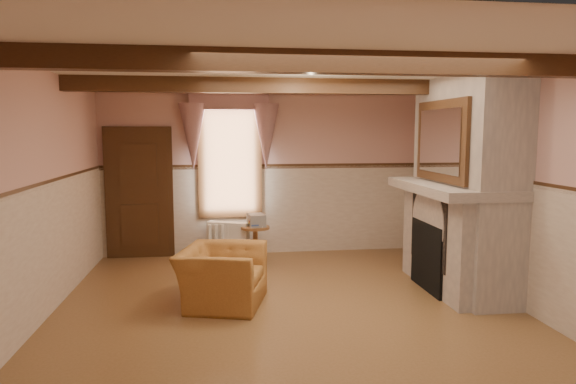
{
  "coord_description": "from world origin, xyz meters",
  "views": [
    {
      "loc": [
        -0.78,
        -5.73,
        2.09
      ],
      "look_at": [
        0.1,
        0.8,
        1.31
      ],
      "focal_mm": 32.0,
      "sensor_mm": 36.0,
      "label": 1
    }
  ],
  "objects": [
    {
      "name": "floor",
      "position": [
        0.0,
        0.0,
        0.0
      ],
      "size": [
        5.5,
        6.0,
        0.01
      ],
      "primitive_type": "cube",
      "color": "brown",
      "rests_on": "ground"
    },
    {
      "name": "ceiling",
      "position": [
        0.0,
        0.0,
        2.8
      ],
      "size": [
        5.5,
        6.0,
        0.01
      ],
      "primitive_type": "cube",
      "color": "silver",
      "rests_on": "wall_back"
    },
    {
      "name": "wall_back",
      "position": [
        0.0,
        3.0,
        1.4
      ],
      "size": [
        5.5,
        0.02,
        2.8
      ],
      "primitive_type": "cube",
      "color": "tan",
      "rests_on": "floor"
    },
    {
      "name": "wall_front",
      "position": [
        0.0,
        -3.0,
        1.4
      ],
      "size": [
        5.5,
        0.02,
        2.8
      ],
      "primitive_type": "cube",
      "color": "tan",
      "rests_on": "floor"
    },
    {
      "name": "wall_left",
      "position": [
        -2.75,
        0.0,
        1.4
      ],
      "size": [
        0.02,
        6.0,
        2.8
      ],
      "primitive_type": "cube",
      "color": "tan",
      "rests_on": "floor"
    },
    {
      "name": "wall_right",
      "position": [
        2.75,
        0.0,
        1.4
      ],
      "size": [
        0.02,
        6.0,
        2.8
      ],
      "primitive_type": "cube",
      "color": "tan",
      "rests_on": "floor"
    },
    {
      "name": "wainscot",
      "position": [
        0.0,
        0.0,
        0.75
      ],
      "size": [
        5.5,
        6.0,
        1.5
      ],
      "primitive_type": null,
      "color": "beige",
      "rests_on": "floor"
    },
    {
      "name": "chair_rail",
      "position": [
        0.0,
        0.0,
        1.5
      ],
      "size": [
        5.5,
        6.0,
        0.08
      ],
      "primitive_type": null,
      "color": "black",
      "rests_on": "wainscot"
    },
    {
      "name": "firebox",
      "position": [
        2.0,
        0.6,
        0.45
      ],
      "size": [
        0.2,
        0.95,
        0.9
      ],
      "primitive_type": "cube",
      "color": "black",
      "rests_on": "floor"
    },
    {
      "name": "armchair",
      "position": [
        -0.77,
        0.38,
        0.35
      ],
      "size": [
        1.18,
        1.28,
        0.7
      ],
      "primitive_type": "imported",
      "rotation": [
        0.0,
        0.0,
        1.31
      ],
      "color": "#9E662D",
      "rests_on": "floor"
    },
    {
      "name": "side_table",
      "position": [
        -0.21,
        2.53,
        0.28
      ],
      "size": [
        0.6,
        0.6,
        0.55
      ],
      "primitive_type": "cylinder",
      "rotation": [
        0.0,
        0.0,
        0.32
      ],
      "color": "brown",
      "rests_on": "floor"
    },
    {
      "name": "book_stack",
      "position": [
        -0.2,
        2.55,
        0.65
      ],
      "size": [
        0.31,
        0.36,
        0.2
      ],
      "primitive_type": "cube",
      "rotation": [
        0.0,
        0.0,
        0.17
      ],
      "color": "#B7AD8C",
      "rests_on": "side_table"
    },
    {
      "name": "radiator",
      "position": [
        -0.65,
        2.7,
        0.3
      ],
      "size": [
        0.72,
        0.44,
        0.6
      ],
      "primitive_type": "cube",
      "rotation": [
        0.0,
        0.0,
        -0.4
      ],
      "color": "silver",
      "rests_on": "floor"
    },
    {
      "name": "bowl",
      "position": [
        2.24,
        0.62,
        1.47
      ],
      "size": [
        0.39,
        0.39,
        0.09
      ],
      "primitive_type": "imported",
      "color": "brown",
      "rests_on": "mantel"
    },
    {
      "name": "mantel_clock",
      "position": [
        2.24,
        1.4,
        1.52
      ],
      "size": [
        0.14,
        0.24,
        0.2
      ],
      "primitive_type": "cube",
      "color": "black",
      "rests_on": "mantel"
    },
    {
      "name": "oil_lamp",
      "position": [
        2.24,
        0.9,
        1.56
      ],
      "size": [
        0.11,
        0.11,
        0.28
      ],
      "primitive_type": "cylinder",
      "color": "gold",
      "rests_on": "mantel"
    },
    {
      "name": "candle_red",
      "position": [
        2.24,
        -0.14,
        1.5
      ],
      "size": [
        0.06,
        0.06,
        0.16
      ],
      "primitive_type": "cylinder",
      "color": "#A31423",
      "rests_on": "mantel"
    },
    {
      "name": "jar_yellow",
      "position": [
        2.24,
        0.4,
        1.48
      ],
      "size": [
        0.06,
        0.06,
        0.12
      ],
      "primitive_type": "cylinder",
      "color": "gold",
      "rests_on": "mantel"
    },
    {
      "name": "fireplace",
      "position": [
        2.42,
        0.6,
        1.4
      ],
      "size": [
        0.85,
        2.0,
        2.8
      ],
      "primitive_type": "cube",
      "color": "gray",
      "rests_on": "floor"
    },
    {
      "name": "mantel",
      "position": [
        2.24,
        0.6,
        1.36
      ],
      "size": [
        1.05,
        2.05,
        0.12
      ],
      "primitive_type": "cube",
      "color": "gray",
      "rests_on": "fireplace"
    },
    {
      "name": "overmantel_mirror",
      "position": [
        2.06,
        0.6,
        1.97
      ],
      "size": [
        0.06,
        1.44,
        1.04
      ],
      "primitive_type": "cube",
      "color": "silver",
      "rests_on": "fireplace"
    },
    {
      "name": "door",
      "position": [
        -2.1,
        2.94,
        1.05
      ],
      "size": [
        1.1,
        0.1,
        2.1
      ],
      "primitive_type": "cube",
      "color": "black",
      "rests_on": "floor"
    },
    {
      "name": "window",
      "position": [
        -0.6,
        2.97,
        1.65
      ],
      "size": [
        1.06,
        0.08,
        2.02
      ],
      "primitive_type": "cube",
      "color": "white",
      "rests_on": "wall_back"
    },
    {
      "name": "window_drapes",
      "position": [
        -0.6,
        2.88,
        2.25
      ],
      "size": [
        1.3,
        0.14,
        1.4
      ],
      "primitive_type": "cube",
      "color": "gray",
      "rests_on": "wall_back"
    },
    {
      "name": "ceiling_beam_front",
      "position": [
        0.0,
        -1.2,
        2.7
      ],
      "size": [
        5.5,
        0.18,
        0.2
      ],
      "primitive_type": "cube",
      "color": "black",
      "rests_on": "ceiling"
    },
    {
      "name": "ceiling_beam_back",
      "position": [
        0.0,
        1.2,
        2.7
      ],
      "size": [
        5.5,
        0.18,
        0.2
      ],
      "primitive_type": "cube",
      "color": "black",
      "rests_on": "ceiling"
    }
  ]
}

